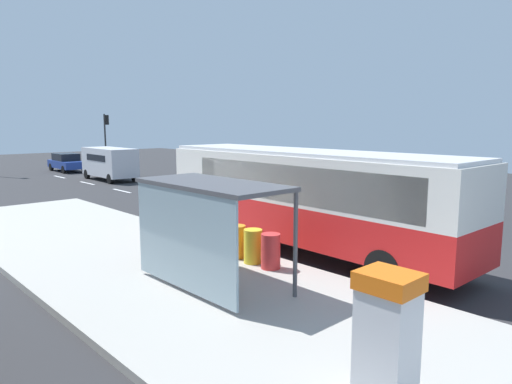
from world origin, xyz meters
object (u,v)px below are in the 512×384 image
Objects in this scene: recycling_bin_orange at (237,242)px; sedan_near at (67,162)px; recycling_bin_yellow at (253,246)px; bus_shelter at (201,208)px; traffic_light_near_side at (106,133)px; ticket_machine at (387,341)px; white_van at (110,161)px; bus at (304,194)px; recycling_bin_red at (271,251)px.

sedan_near is at bearing 77.64° from recycling_bin_orange.
sedan_near is 31.05m from recycling_bin_yellow.
traffic_light_near_side is at bearing 68.40° from bus_shelter.
sedan_near is at bearing 75.05° from ticket_machine.
traffic_light_near_side reaches higher than sedan_near.
recycling_bin_yellow is 1.00× the size of recycling_bin_orange.
bus_shelter is (-11.91, -30.09, -1.13)m from traffic_light_near_side.
white_van reaches higher than recycling_bin_yellow.
bus_shelter is (1.04, 5.54, 0.93)m from ticket_machine.
recycling_bin_yellow is 0.20× the size of traffic_light_near_side.
bus reaches higher than sedan_near.
recycling_bin_orange is (-6.50, -29.66, -0.14)m from sedan_near.
bus is 8.70m from ticket_machine.
sedan_near is at bearing 78.18° from recycling_bin_red.
bus_shelter reaches higher than sedan_near.
recycling_bin_red is at bearing -90.00° from recycling_bin_orange.
recycling_bin_yellow is 0.70m from recycling_bin_orange.
bus is at bearing 7.54° from recycling_bin_yellow.
bus_shelter is at bearing 178.30° from recycling_bin_red.
sedan_near is 32.23m from bus_shelter.
recycling_bin_orange is at bearing -108.65° from traffic_light_near_side.
white_van is 1.31× the size of bus_shelter.
recycling_bin_orange is at bearing -102.36° from sedan_near.
traffic_light_near_side is (7.21, 29.12, 1.38)m from bus.
traffic_light_near_side is (9.70, 28.75, 2.57)m from recycling_bin_orange.
bus is 30.03m from traffic_light_near_side.
recycling_bin_orange is at bearing -106.65° from white_van.
recycling_bin_red is 1.00× the size of recycling_bin_orange.
ticket_machine is 0.48× the size of bus_shelter.
ticket_machine reaches higher than recycling_bin_orange.
bus is 2.78m from recycling_bin_orange.
bus_shelter is at bearing -110.75° from white_van.
recycling_bin_yellow is at bearing -106.15° from white_van.
bus is 30.32m from sedan_near.
recycling_bin_red is at bearing 59.30° from ticket_machine.
white_van reaches higher than ticket_machine.
sedan_near is 1.11× the size of bus_shelter.
sedan_near reaches higher than recycling_bin_orange.
white_van reaches higher than recycling_bin_orange.
traffic_light_near_side reaches higher than recycling_bin_orange.
ticket_machine is 5.72m from bus_shelter.
white_van is at bearing 74.32° from recycling_bin_red.
recycling_bin_orange is at bearing 171.53° from bus.
ticket_machine is 7.00m from recycling_bin_yellow.
ticket_machine is at bearing -115.31° from recycling_bin_orange.
traffic_light_near_side is at bearing 71.77° from recycling_bin_yellow.
white_van is 1.18× the size of sedan_near.
ticket_machine is 37.97m from traffic_light_near_side.
bus is at bearing -100.19° from white_van.
recycling_bin_red is at bearing -90.00° from recycling_bin_yellow.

